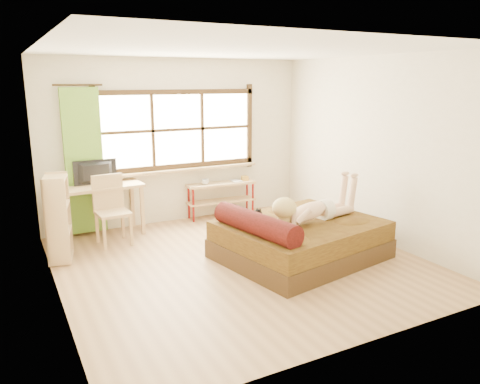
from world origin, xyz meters
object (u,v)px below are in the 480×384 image
pipe_shelf (222,192)px  chair (111,206)px  bed (298,239)px  desk (98,192)px  bookshelf (58,218)px  kitten (250,218)px  woman (313,199)px

pipe_shelf → chair: bearing=-163.4°
bed → pipe_shelf: bed is taller
bed → desk: 3.09m
desk → chair: (0.09, -0.36, -0.14)m
desk → bookshelf: bookshelf is taller
bed → kitten: 0.77m
bookshelf → pipe_shelf: bearing=29.4°
pipe_shelf → bookshelf: 2.93m
chair → bookshelf: 0.86m
kitten → bookshelf: (-2.17, 1.31, -0.04)m
woman → desk: woman is taller
kitten → bookshelf: bearing=138.4°
bed → bookshelf: bearing=143.0°
bed → desk: desk is taller
woman → kitten: size_ratio=4.67×
bed → bookshelf: bookshelf is taller
kitten → desk: 2.54m
pipe_shelf → bookshelf: bearing=-159.5°
desk → chair: size_ratio=1.31×
bed → pipe_shelf: (-0.04, 2.28, 0.17)m
desk → chair: bearing=-79.0°
pipe_shelf → woman: bearing=-80.7°
woman → chair: bearing=130.4°
chair → kitten: bearing=-54.2°
kitten → pipe_shelf: kitten is taller
woman → bookshelf: size_ratio=1.24×
kitten → chair: bearing=119.0°
bed → woman: (0.20, -0.04, 0.54)m
woman → bookshelf: bookshelf is taller
woman → pipe_shelf: 2.36m
bed → chair: bearing=128.4°
bookshelf → chair: bearing=38.9°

